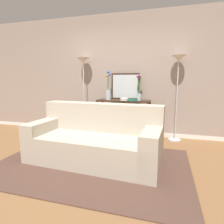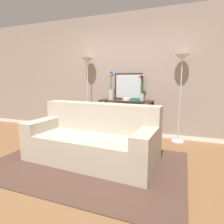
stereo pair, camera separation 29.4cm
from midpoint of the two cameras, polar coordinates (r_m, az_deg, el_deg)
The scene contains 13 objects.
ground_plane at distance 2.94m, azimuth -6.08°, elevation -16.06°, with size 16.00×16.00×0.02m, color brown.
back_wall at distance 4.50m, azimuth 5.28°, elevation 10.69°, with size 12.00×0.15×2.71m.
area_rug at distance 3.02m, azimuth -4.35°, elevation -14.94°, with size 2.84×1.94×0.01m.
couch at distance 3.05m, azimuth -3.06°, elevation -8.54°, with size 2.06×1.00×0.88m.
console_table at distance 4.21m, azimuth 6.19°, elevation -0.05°, with size 1.14×0.38×0.83m.
floor_lamp_left at distance 4.54m, azimuth -5.47°, elevation 11.02°, with size 0.28×0.28×1.76m.
floor_lamp_right at distance 4.07m, azimuth 22.02°, elevation 10.38°, with size 0.28×0.28×1.74m.
wall_mirror at distance 4.30m, azimuth 6.86°, elevation 7.57°, with size 0.63×0.02×0.58m.
vase_tall_flowers at distance 4.23m, azimuth 1.77°, elevation 6.31°, with size 0.11×0.12×0.64m.
vase_short_flowers at distance 4.10m, azimuth 10.88°, elevation 6.71°, with size 0.11×0.12×0.55m.
fruit_bowl at distance 4.04m, azimuth 6.45°, elevation 3.75°, with size 0.17×0.17×0.06m.
book_stack at distance 4.01m, azimuth 8.87°, elevation 3.49°, with size 0.21×0.16×0.04m.
book_row_under_console at distance 4.38m, azimuth 2.98°, elevation -6.42°, with size 0.44×0.18×0.13m.
Camera 2 is at (1.36, -2.31, 1.25)m, focal length 30.69 mm.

